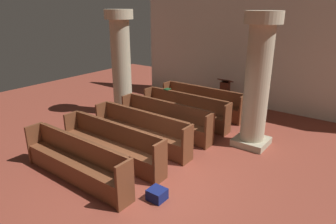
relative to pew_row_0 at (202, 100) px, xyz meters
The scene contains 13 objects.
ground_plane 4.31m from the pew_row_0, 73.85° to the right, with size 19.20×19.20×0.00m, color brown.
back_wall 2.89m from the pew_row_0, 58.85° to the left, with size 10.00×0.16×4.50m, color silver.
pew_row_0 is the anchor object (origin of this frame).
pew_row_1 1.04m from the pew_row_0, 90.00° to the right, with size 3.01×0.46×0.93m.
pew_row_2 2.07m from the pew_row_0, 90.00° to the right, with size 3.01×0.46×0.93m.
pew_row_3 3.11m from the pew_row_0, 90.00° to the right, with size 3.01×0.47×0.93m.
pew_row_4 4.15m from the pew_row_0, 90.00° to the right, with size 3.01×0.46×0.93m.
pew_row_5 5.19m from the pew_row_0, 90.00° to the right, with size 3.01×0.46×0.93m.
pillar_aisle_side 2.94m from the pew_row_0, 28.62° to the right, with size 0.91×0.91×3.45m.
pillar_far_side 3.02m from the pew_row_0, 146.14° to the right, with size 0.91×0.91×3.45m.
lectern 1.19m from the pew_row_0, 77.24° to the left, with size 0.48×0.45×1.08m.
hymn_book 1.28m from the pew_row_0, 134.72° to the right, with size 0.17×0.22×0.03m, color #194723.
kneeler_box_navy 5.04m from the pew_row_0, 68.97° to the right, with size 0.33×0.31×0.22m, color navy.
Camera 1 is at (3.73, -4.38, 3.56)m, focal length 31.97 mm.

